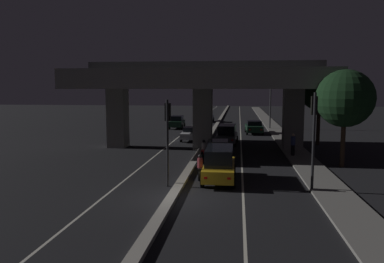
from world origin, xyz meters
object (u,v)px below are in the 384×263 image
at_px(car_dark_green_second_oncoming, 177,122).
at_px(car_white_lead_oncoming, 192,133).
at_px(car_taxi_yellow_lead, 219,163).
at_px(car_silver_second, 218,150).
at_px(car_grey_third, 227,134).
at_px(motorcycle_white_filtering_far, 210,141).
at_px(motorcycle_red_filtering_mid, 204,150).
at_px(traffic_light_right_of_median, 314,124).
at_px(motorcycle_black_filtering_near, 200,168).
at_px(traffic_light_left_of_median, 168,127).
at_px(car_dark_blue_third_oncoming, 207,117).
at_px(street_lamp, 268,97).
at_px(car_dark_green_fourth, 254,127).
at_px(pedestrian_on_sidewalk, 293,144).

bearing_deg(car_dark_green_second_oncoming, car_white_lead_oncoming, 15.71).
bearing_deg(car_taxi_yellow_lead, car_silver_second, 3.59).
height_order(car_grey_third, motorcycle_white_filtering_far, car_grey_third).
distance_m(motorcycle_red_filtering_mid, motorcycle_white_filtering_far, 5.12).
height_order(traffic_light_right_of_median, car_dark_green_second_oncoming, traffic_light_right_of_median).
bearing_deg(motorcycle_white_filtering_far, car_dark_green_second_oncoming, 20.38).
distance_m(traffic_light_right_of_median, motorcycle_red_filtering_mid, 11.08).
bearing_deg(car_grey_third, motorcycle_black_filtering_near, 177.81).
bearing_deg(traffic_light_left_of_median, motorcycle_white_filtering_far, 84.70).
xyz_separation_m(car_taxi_yellow_lead, car_dark_green_second_oncoming, (-7.13, 28.13, -0.13)).
distance_m(car_dark_green_second_oncoming, car_dark_blue_third_oncoming, 10.92).
bearing_deg(car_taxi_yellow_lead, street_lamp, -9.92).
height_order(traffic_light_right_of_median, car_dark_green_fourth, traffic_light_right_of_median).
relative_size(car_silver_second, car_white_lead_oncoming, 0.87).
height_order(traffic_light_left_of_median, car_dark_green_second_oncoming, traffic_light_left_of_median).
xyz_separation_m(traffic_light_left_of_median, car_silver_second, (2.32, 7.49, -2.44)).
bearing_deg(car_dark_green_second_oncoming, motorcycle_white_filtering_far, 18.23).
relative_size(traffic_light_left_of_median, car_silver_second, 1.13).
bearing_deg(motorcycle_black_filtering_near, motorcycle_white_filtering_far, -0.83).
distance_m(traffic_light_left_of_median, car_grey_third, 16.50).
height_order(car_taxi_yellow_lead, car_dark_green_fourth, car_taxi_yellow_lead).
xyz_separation_m(car_dark_green_second_oncoming, motorcycle_red_filtering_mid, (5.56, -21.17, -0.29)).
distance_m(car_dark_green_fourth, motorcycle_red_filtering_mid, 17.04).
distance_m(car_grey_third, motorcycle_white_filtering_far, 2.91).
distance_m(traffic_light_left_of_median, car_dark_green_fourth, 25.70).
xyz_separation_m(car_dark_green_fourth, motorcycle_white_filtering_far, (-4.37, -11.32, -0.22)).
distance_m(street_lamp, car_grey_third, 15.54).
distance_m(car_dark_green_fourth, car_dark_blue_third_oncoming, 16.66).
xyz_separation_m(car_grey_third, motorcycle_black_filtering_near, (-1.17, -14.14, -0.36)).
distance_m(traffic_light_left_of_median, motorcycle_black_filtering_near, 3.63).
height_order(car_white_lead_oncoming, car_dark_green_second_oncoming, car_dark_green_second_oncoming).
relative_size(traffic_light_left_of_median, street_lamp, 0.67).
bearing_deg(car_white_lead_oncoming, pedestrian_on_sidewalk, 45.01).
relative_size(traffic_light_left_of_median, car_dark_green_second_oncoming, 1.19).
distance_m(car_grey_third, car_white_lead_oncoming, 4.46).
relative_size(car_dark_green_second_oncoming, motorcycle_white_filtering_far, 2.32).
relative_size(street_lamp, car_dark_green_fourth, 1.65).
bearing_deg(motorcycle_red_filtering_mid, car_taxi_yellow_lead, -163.33).
height_order(car_dark_blue_third_oncoming, motorcycle_black_filtering_near, car_dark_blue_third_oncoming).
xyz_separation_m(street_lamp, motorcycle_white_filtering_far, (-6.33, -16.87, -3.67)).
bearing_deg(motorcycle_white_filtering_far, pedestrian_on_sidewalk, -118.17).
distance_m(traffic_light_right_of_median, motorcycle_white_filtering_far, 15.34).
bearing_deg(traffic_light_right_of_median, car_dark_green_second_oncoming, 112.07).
xyz_separation_m(traffic_light_right_of_median, car_taxi_yellow_lead, (-4.91, 1.55, -2.47)).
distance_m(traffic_light_right_of_median, pedestrian_on_sidewalk, 10.19).
relative_size(traffic_light_left_of_median, motorcycle_red_filtering_mid, 2.37).
distance_m(car_taxi_yellow_lead, car_white_lead_oncoming, 17.40).
distance_m(traffic_light_right_of_median, car_dark_blue_third_oncoming, 41.19).
height_order(motorcycle_black_filtering_near, pedestrian_on_sidewalk, pedestrian_on_sidewalk).
bearing_deg(car_dark_blue_third_oncoming, car_silver_second, 7.73).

